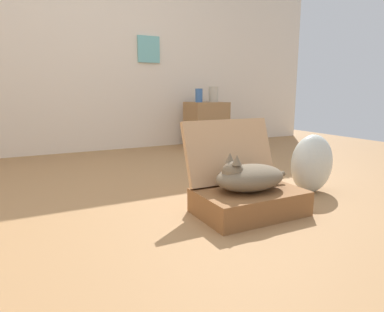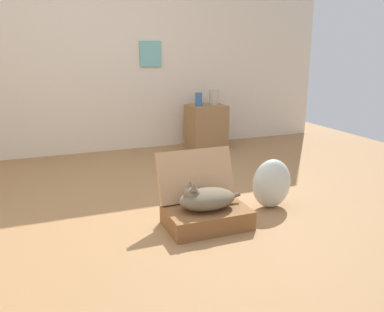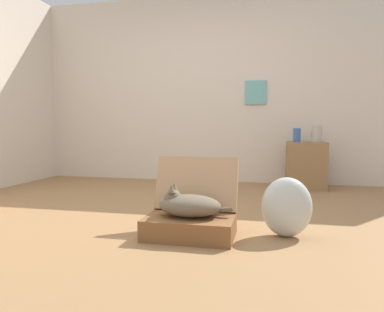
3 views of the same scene
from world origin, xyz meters
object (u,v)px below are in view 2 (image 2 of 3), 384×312
object	(u,v)px
cat	(206,198)
side_table	(206,127)
suitcase_base	(207,217)
vase_short	(214,97)
plastic_bag_white	(272,184)
vase_tall	(199,99)

from	to	relation	value
cat	side_table	xyz separation A→B (m)	(0.99, 2.25, 0.06)
suitcase_base	vase_short	xyz separation A→B (m)	(1.10, 2.28, 0.61)
plastic_bag_white	vase_tall	world-z (taller)	vase_tall
vase_short	cat	bearing A→B (deg)	-115.93
suitcase_base	cat	bearing A→B (deg)	178.01
suitcase_base	vase_short	distance (m)	2.60
cat	side_table	bearing A→B (deg)	66.30
side_table	vase_tall	size ratio (longest dim) A/B	3.44
cat	vase_tall	bearing A→B (deg)	68.75
suitcase_base	cat	distance (m)	0.16
vase_tall	vase_short	distance (m)	0.24
side_table	vase_short	world-z (taller)	vase_short
suitcase_base	vase_tall	size ratio (longest dim) A/B	3.66
side_table	plastic_bag_white	bearing A→B (deg)	-98.60
cat	vase_tall	size ratio (longest dim) A/B	3.06
side_table	vase_tall	bearing A→B (deg)	-173.06
plastic_bag_white	vase_short	size ratio (longest dim) A/B	2.14
vase_tall	cat	bearing A→B (deg)	-111.25
plastic_bag_white	vase_tall	size ratio (longest dim) A/B	2.48
side_table	cat	bearing A→B (deg)	-113.70
vase_tall	vase_short	world-z (taller)	vase_short
cat	vase_tall	distance (m)	2.44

